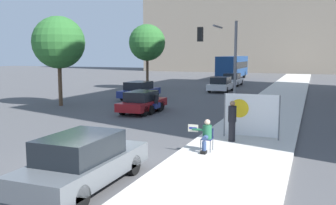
# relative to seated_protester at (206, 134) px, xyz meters

# --- Properties ---
(ground_plane) EXTENTS (160.00, 160.00, 0.00)m
(ground_plane) POSITION_rel_seated_protester_xyz_m (-2.92, -2.82, -0.77)
(ground_plane) COLOR #4F4F51
(sidewalk_curb) EXTENTS (4.10, 90.00, 0.13)m
(sidewalk_curb) POSITION_rel_seated_protester_xyz_m (1.05, 12.18, -0.71)
(sidewalk_curb) COLOR beige
(sidewalk_curb) RESTS_ON ground_plane
(seated_protester) EXTENTS (0.93, 0.77, 1.20)m
(seated_protester) POSITION_rel_seated_protester_xyz_m (0.00, 0.00, 0.00)
(seated_protester) COLOR #474C56
(seated_protester) RESTS_ON sidewalk_curb
(jogger_on_sidewalk) EXTENTS (0.34, 0.34, 1.71)m
(jogger_on_sidewalk) POSITION_rel_seated_protester_xyz_m (0.58, 1.93, 0.23)
(jogger_on_sidewalk) COLOR black
(jogger_on_sidewalk) RESTS_ON sidewalk_curb
(protest_banner) EXTENTS (2.38, 0.06, 1.92)m
(protest_banner) POSITION_rel_seated_protester_xyz_m (1.20, 2.79, 0.37)
(protest_banner) COLOR slate
(protest_banner) RESTS_ON sidewalk_curb
(traffic_light_pole) EXTENTS (2.34, 2.11, 5.48)m
(traffic_light_pole) POSITION_rel_seated_protester_xyz_m (-1.42, 8.33, 3.02)
(traffic_light_pole) COLOR slate
(traffic_light_pole) RESTS_ON sidewalk_curb
(parked_car_curbside) EXTENTS (1.86, 4.63, 1.53)m
(parked_car_curbside) POSITION_rel_seated_protester_xyz_m (-2.31, -4.61, -0.01)
(parked_car_curbside) COLOR #565B60
(parked_car_curbside) RESTS_ON ground_plane
(car_on_road_nearest) EXTENTS (1.73, 4.26, 1.39)m
(car_on_road_nearest) POSITION_rel_seated_protester_xyz_m (-6.53, 8.23, -0.07)
(car_on_road_nearest) COLOR maroon
(car_on_road_nearest) RESTS_ON ground_plane
(car_on_road_midblock) EXTENTS (1.89, 4.59, 1.47)m
(car_on_road_midblock) POSITION_rel_seated_protester_xyz_m (-9.84, 14.67, -0.04)
(car_on_road_midblock) COLOR navy
(car_on_road_midblock) RESTS_ON ground_plane
(car_on_road_distant) EXTENTS (1.88, 4.39, 1.48)m
(car_on_road_distant) POSITION_rel_seated_protester_xyz_m (-4.90, 23.07, -0.04)
(car_on_road_distant) COLOR white
(car_on_road_distant) RESTS_ON ground_plane
(car_on_road_far_lane) EXTENTS (1.87, 4.42, 1.47)m
(car_on_road_far_lane) POSITION_rel_seated_protester_xyz_m (-5.27, 30.18, -0.04)
(car_on_road_far_lane) COLOR silver
(car_on_road_far_lane) RESTS_ON ground_plane
(city_bus_on_road) EXTENTS (2.49, 11.38, 3.35)m
(city_bus_on_road) POSITION_rel_seated_protester_xyz_m (-7.55, 41.43, 1.15)
(city_bus_on_road) COLOR navy
(city_bus_on_road) RESTS_ON ground_plane
(motorcycle_on_road) EXTENTS (0.28, 2.03, 1.24)m
(motorcycle_on_road) POSITION_rel_seated_protester_xyz_m (-5.60, 8.34, -0.24)
(motorcycle_on_road) COLOR navy
(motorcycle_on_road) RESTS_ON ground_plane
(street_tree_near_curb) EXTENTS (3.73, 3.73, 6.42)m
(street_tree_near_curb) POSITION_rel_seated_protester_xyz_m (-13.44, 9.00, 3.77)
(street_tree_near_curb) COLOR brown
(street_tree_near_curb) RESTS_ON ground_plane
(street_tree_midblock) EXTENTS (3.84, 3.84, 6.83)m
(street_tree_midblock) POSITION_rel_seated_protester_xyz_m (-12.88, 22.98, 4.12)
(street_tree_midblock) COLOR brown
(street_tree_midblock) RESTS_ON ground_plane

